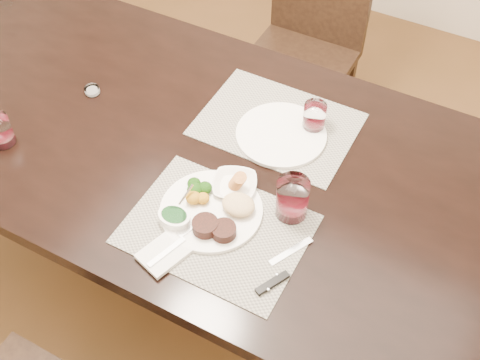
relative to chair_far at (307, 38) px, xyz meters
The scene contains 15 objects.
ground_plane 1.06m from the chair_far, 90.00° to the right, with size 4.50×4.50×0.00m, color #483117.
dining_table 0.95m from the chair_far, 90.00° to the right, with size 2.00×1.00×0.75m.
chair_far is the anchor object (origin of this frame).
placemat_near 1.22m from the chair_far, 78.39° to the right, with size 0.46×0.34×0.00m, color gray.
placemat_far 0.82m from the chair_far, 74.30° to the right, with size 0.46×0.34×0.00m, color gray.
dinner_plate 1.19m from the chair_far, 79.33° to the right, with size 0.27×0.27×0.05m.
napkin_fork 1.32m from the chair_far, 82.41° to the right, with size 0.14×0.18×0.02m.
steak_knife 1.33m from the chair_far, 70.25° to the right, with size 0.07×0.21×0.01m.
cracker_bowl 1.09m from the chair_far, 78.06° to the right, with size 0.16×0.16×0.05m.
sauce_ramekin 1.25m from the chair_far, 83.62° to the right, with size 0.09×0.13×0.07m.
wine_glass_near 1.15m from the chair_far, 69.42° to the right, with size 0.09×0.09×0.12m.
far_plate 0.87m from the chair_far, 72.93° to the right, with size 0.27×0.27×0.01m, color white.
wine_glass_far 0.84m from the chair_far, 66.40° to the right, with size 0.07×0.07×0.09m.
wine_glass_side 1.31m from the chair_far, 111.32° to the right, with size 0.07×0.07×0.10m.
salt_cellar 1.00m from the chair_far, 112.26° to the right, with size 0.05×0.05×0.02m.
Camera 1 is at (0.72, -1.02, 2.03)m, focal length 45.00 mm.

